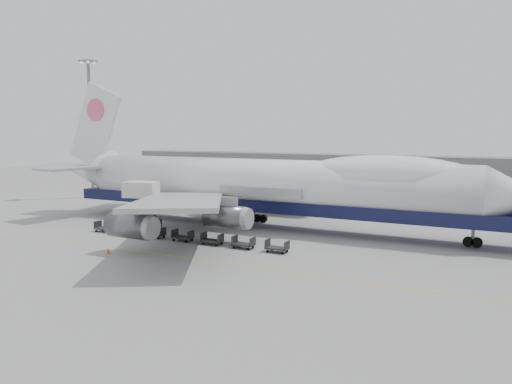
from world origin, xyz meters
The scene contains 14 objects.
ground centered at (0.00, 0.00, 0.00)m, with size 260.00×260.00×0.00m, color gray.
apron_line centered at (0.00, -6.00, 0.01)m, with size 60.00×0.15×0.01m, color gold.
hangar centered at (-10.00, 70.00, 3.50)m, with size 110.00×8.00×7.00m, color slate.
floodlight_mast centered at (-42.00, 24.00, 14.27)m, with size 2.40×2.40×25.43m.
airliner centered at (0.64, 12.00, 5.62)m, with size 67.00×55.30×19.98m.
catering_truck centered at (-14.11, 4.52, 3.43)m, with size 4.99×3.95×6.01m.
traffic_cone centered at (-8.20, -7.97, 0.27)m, with size 0.39×0.39×0.57m.
dolly_0 centered at (-16.46, 0.21, 0.53)m, with size 2.30×1.35×1.30m.
dolly_1 centered at (-12.52, 0.21, 0.53)m, with size 2.30×1.35×1.30m.
dolly_2 centered at (-8.59, 0.21, 0.53)m, with size 2.30×1.35×1.30m.
dolly_3 centered at (-4.65, 0.21, 0.53)m, with size 2.30×1.35×1.30m.
dolly_4 centered at (-0.72, 0.21, 0.53)m, with size 2.30×1.35×1.30m.
dolly_5 centered at (3.22, 0.21, 0.53)m, with size 2.30×1.35×1.30m.
dolly_6 centered at (7.15, 0.21, 0.53)m, with size 2.30×1.35×1.30m.
Camera 1 is at (27.97, -45.69, 12.40)m, focal length 35.00 mm.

